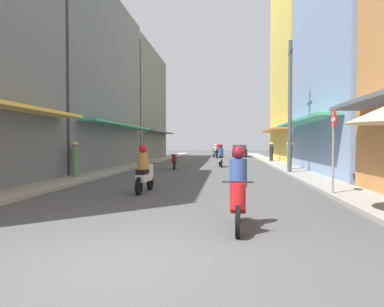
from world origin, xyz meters
name	(u,v)px	position (x,y,z in m)	size (l,w,h in m)	color
ground_plane	(208,165)	(0.00, 21.84, 0.00)	(113.70, 113.70, 0.00)	#4C4C4F
sidewalk_left	(140,164)	(-5.20, 21.84, 0.06)	(1.51, 59.68, 0.12)	#9E9991
sidewalk_right	(279,165)	(5.20, 21.84, 0.06)	(1.51, 59.68, 0.12)	#9E9991
building_left_mid	(71,82)	(-8.95, 18.16, 5.72)	(7.05, 13.61, 11.45)	slate
building_left_far	(127,105)	(-8.95, 31.70, 5.61)	(7.05, 12.66, 11.22)	slate
building_right_mid	(371,18)	(8.95, 15.03, 8.26)	(7.05, 12.02, 16.53)	#8CA5CC
building_right_far	(313,63)	(8.95, 27.58, 8.71)	(7.05, 12.04, 17.43)	#EFD159
motorbike_maroon	(174,161)	(-1.86, 17.25, 0.50)	(0.55, 1.81, 0.96)	black
motorbike_black	(218,152)	(0.47, 33.14, 0.70)	(0.55, 1.81, 1.58)	black
motorbike_red	(238,192)	(1.61, 2.10, 0.70)	(0.55, 1.81, 1.58)	black
motorbike_white	(145,171)	(-1.31, 6.80, 0.70)	(0.55, 1.81, 1.58)	black
motorbike_silver	(221,157)	(0.98, 19.85, 0.70)	(0.55, 1.81, 1.58)	black
motorbike_green	(215,151)	(0.11, 35.58, 0.70)	(0.68, 1.77, 1.58)	black
parked_car	(240,151)	(2.96, 38.76, 0.74)	(1.88, 4.15, 1.45)	black
pedestrian_far	(271,151)	(5.20, 26.06, 0.98)	(0.44, 0.44, 1.75)	#262628
pedestrian_midway	(290,154)	(5.07, 16.57, 1.00)	(0.44, 0.44, 1.77)	#BF8C3F
pedestrian_foreground	(74,158)	(-5.47, 10.75, 0.98)	(0.44, 0.44, 1.75)	#598C59
utility_pole	(290,106)	(4.70, 14.38, 3.58)	(0.20, 1.20, 7.01)	#4C4C4F
street_sign_no_entry	(333,140)	(4.60, 6.39, 1.72)	(0.07, 0.60, 2.65)	gray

